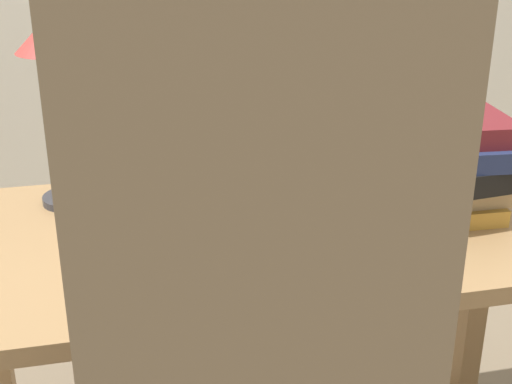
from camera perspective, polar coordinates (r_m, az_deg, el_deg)
name	(u,v)px	position (r m, az deg, el deg)	size (l,w,h in m)	color
reading_desk	(281,271)	(1.52, 2.05, -6.36)	(1.39, 0.67, 0.76)	#937047
open_book	(239,220)	(1.42, -1.40, -2.27)	(0.52, 0.38, 0.09)	black
book_stack_tall	(450,158)	(1.56, 15.26, 2.64)	(0.21, 0.31, 0.21)	#BC8933
book_standing_upright	(382,163)	(1.49, 10.09, 2.26)	(0.06, 0.18, 0.23)	slate
reading_lamp	(56,55)	(1.53, -15.72, 10.54)	(0.16, 0.16, 0.41)	#2D2D33
coffee_mug	(348,177)	(1.60, 7.34, 1.19)	(0.11, 0.08, 0.09)	#B74238
pencil	(207,285)	(1.24, -3.94, -7.40)	(0.07, 0.15, 0.01)	gold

